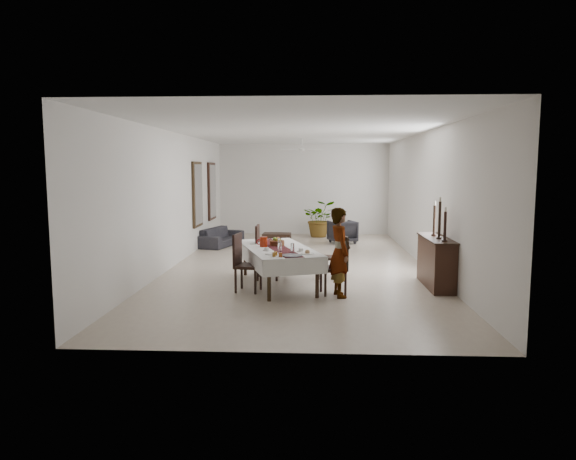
{
  "coord_description": "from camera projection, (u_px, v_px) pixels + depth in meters",
  "views": [
    {
      "loc": [
        0.33,
        -12.28,
        2.33
      ],
      "look_at": [
        -0.19,
        -1.61,
        1.05
      ],
      "focal_mm": 32.0,
      "sensor_mm": 36.0,
      "label": 1
    }
  ],
  "objects": [
    {
      "name": "floor",
      "position": [
        299.0,
        265.0,
        12.47
      ],
      "size": [
        6.0,
        12.0,
        0.0
      ],
      "primitive_type": "cube",
      "color": "#C0AF98",
      "rests_on": "ground"
    },
    {
      "name": "ceiling",
      "position": [
        299.0,
        132.0,
        12.09
      ],
      "size": [
        6.0,
        12.0,
        0.02
      ],
      "primitive_type": "cube",
      "color": "white",
      "rests_on": "wall_back"
    },
    {
      "name": "wall_back",
      "position": [
        304.0,
        189.0,
        18.23
      ],
      "size": [
        6.0,
        0.02,
        3.2
      ],
      "primitive_type": "cube",
      "color": "silver",
      "rests_on": "floor"
    },
    {
      "name": "wall_front",
      "position": [
        286.0,
        228.0,
        6.33
      ],
      "size": [
        6.0,
        0.02,
        3.2
      ],
      "primitive_type": "cube",
      "color": "silver",
      "rests_on": "floor"
    },
    {
      "name": "wall_left",
      "position": [
        175.0,
        199.0,
        12.43
      ],
      "size": [
        0.02,
        12.0,
        3.2
      ],
      "primitive_type": "cube",
      "color": "silver",
      "rests_on": "floor"
    },
    {
      "name": "wall_right",
      "position": [
        426.0,
        200.0,
        12.14
      ],
      "size": [
        0.02,
        12.0,
        3.2
      ],
      "primitive_type": "cube",
      "color": "silver",
      "rests_on": "floor"
    },
    {
      "name": "dining_table_top",
      "position": [
        278.0,
        249.0,
        10.21
      ],
      "size": [
        1.72,
        2.63,
        0.05
      ],
      "primitive_type": "cube",
      "rotation": [
        0.0,
        0.0,
        0.31
      ],
      "color": "black",
      "rests_on": "table_leg_fl"
    },
    {
      "name": "table_leg_fl",
      "position": [
        269.0,
        281.0,
        9.03
      ],
      "size": [
        0.09,
        0.09,
        0.71
      ],
      "primitive_type": "cylinder",
      "rotation": [
        0.0,
        0.0,
        0.31
      ],
      "color": "black",
      "rests_on": "floor"
    },
    {
      "name": "table_leg_fr",
      "position": [
        317.0,
        279.0,
        9.27
      ],
      "size": [
        0.09,
        0.09,
        0.71
      ],
      "primitive_type": "cylinder",
      "rotation": [
        0.0,
        0.0,
        0.31
      ],
      "color": "black",
      "rests_on": "floor"
    },
    {
      "name": "table_leg_bl",
      "position": [
        245.0,
        259.0,
        11.25
      ],
      "size": [
        0.09,
        0.09,
        0.71
      ],
      "primitive_type": "cylinder",
      "rotation": [
        0.0,
        0.0,
        0.31
      ],
      "color": "black",
      "rests_on": "floor"
    },
    {
      "name": "table_leg_br",
      "position": [
        284.0,
        257.0,
        11.48
      ],
      "size": [
        0.09,
        0.09,
        0.71
      ],
      "primitive_type": "cylinder",
      "rotation": [
        0.0,
        0.0,
        0.31
      ],
      "color": "black",
      "rests_on": "floor"
    },
    {
      "name": "tablecloth_top",
      "position": [
        278.0,
        248.0,
        10.21
      ],
      "size": [
        1.95,
        2.86,
        0.01
      ],
      "primitive_type": "cube",
      "rotation": [
        0.0,
        0.0,
        0.31
      ],
      "color": "silver",
      "rests_on": "dining_table_top"
    },
    {
      "name": "tablecloth_drape_left",
      "position": [
        248.0,
        256.0,
        10.07
      ],
      "size": [
        0.82,
        2.49,
        0.3
      ],
      "primitive_type": "cube",
      "rotation": [
        0.0,
        0.0,
        0.31
      ],
      "color": "silver",
      "rests_on": "dining_table_top"
    },
    {
      "name": "tablecloth_drape_right",
      "position": [
        306.0,
        254.0,
        10.38
      ],
      "size": [
        0.82,
        2.49,
        0.3
      ],
      "primitive_type": "cube",
      "rotation": [
        0.0,
        0.0,
        0.31
      ],
      "color": "white",
      "rests_on": "dining_table_top"
    },
    {
      "name": "tablecloth_drape_near",
      "position": [
        296.0,
        267.0,
        8.98
      ],
      "size": [
        1.14,
        0.38,
        0.3
      ],
      "primitive_type": "cube",
      "rotation": [
        0.0,
        0.0,
        0.31
      ],
      "color": "silver",
      "rests_on": "dining_table_top"
    },
    {
      "name": "tablecloth_drape_far",
      "position": [
        263.0,
        246.0,
        11.48
      ],
      "size": [
        1.14,
        0.38,
        0.3
      ],
      "primitive_type": "cube",
      "rotation": [
        0.0,
        0.0,
        0.31
      ],
      "color": "white",
      "rests_on": "dining_table_top"
    },
    {
      "name": "table_runner",
      "position": [
        278.0,
        247.0,
        10.21
      ],
      "size": [
        1.12,
        2.52,
        0.0
      ],
      "primitive_type": "cube",
      "rotation": [
        0.0,
        0.0,
        0.31
      ],
      "color": "#5A191D",
      "rests_on": "tablecloth_top"
    },
    {
      "name": "red_pitcher",
      "position": [
        264.0,
        242.0,
        10.28
      ],
      "size": [
        0.19,
        0.19,
        0.2
      ],
      "primitive_type": "cylinder",
      "rotation": [
        0.0,
        0.0,
        0.31
      ],
      "color": "#99210B",
      "rests_on": "tablecloth_top"
    },
    {
      "name": "pitcher_handle",
      "position": [
        259.0,
        242.0,
        10.25
      ],
      "size": [
        0.12,
        0.06,
        0.12
      ],
      "primitive_type": "torus",
      "rotation": [
        1.57,
        0.0,
        0.31
      ],
      "color": "maroon",
      "rests_on": "red_pitcher"
    },
    {
      "name": "wine_glass_near",
      "position": [
        292.0,
        248.0,
        9.6
      ],
      "size": [
        0.07,
        0.07,
        0.17
      ],
      "primitive_type": "cylinder",
      "color": "white",
      "rests_on": "tablecloth_top"
    },
    {
      "name": "wine_glass_mid",
      "position": [
        280.0,
        247.0,
        9.64
      ],
      "size": [
        0.07,
        0.07,
        0.17
      ],
      "primitive_type": "cylinder",
      "color": "white",
      "rests_on": "tablecloth_top"
    },
    {
      "name": "wine_glass_far",
      "position": [
        279.0,
        243.0,
        10.26
      ],
      "size": [
        0.07,
        0.07,
        0.17
      ],
      "primitive_type": "cylinder",
      "color": "white",
      "rests_on": "tablecloth_top"
    },
    {
      "name": "teacup_right",
      "position": [
        301.0,
        250.0,
        9.7
      ],
      "size": [
        0.09,
        0.09,
        0.06
      ],
      "primitive_type": "cylinder",
      "color": "silver",
      "rests_on": "saucer_right"
    },
    {
      "name": "saucer_right",
      "position": [
        301.0,
        251.0,
        9.7
      ],
      "size": [
        0.15,
        0.15,
        0.01
      ],
      "primitive_type": "cylinder",
      "color": "white",
      "rests_on": "tablecloth_top"
    },
    {
      "name": "teacup_left",
      "position": [
        267.0,
        249.0,
        9.79
      ],
      "size": [
        0.09,
        0.09,
        0.06
      ],
      "primitive_type": "cylinder",
      "color": "silver",
      "rests_on": "saucer_left"
    },
    {
      "name": "saucer_left",
      "position": [
        267.0,
        250.0,
        9.79
      ],
      "size": [
        0.15,
        0.15,
        0.01
      ],
      "primitive_type": "cylinder",
      "color": "silver",
      "rests_on": "tablecloth_top"
    },
    {
      "name": "plate_near_right",
      "position": [
        307.0,
        254.0,
        9.42
      ],
      "size": [
        0.24,
        0.24,
        0.02
      ],
      "primitive_type": "cylinder",
      "color": "white",
      "rests_on": "tablecloth_top"
    },
    {
      "name": "bread_near_right",
      "position": [
        307.0,
        252.0,
        9.42
      ],
      "size": [
        0.09,
        0.09,
        0.09
      ],
      "primitive_type": "sphere",
      "color": "tan",
      "rests_on": "plate_near_right"
    },
    {
      "name": "plate_near_left",
      "position": [
        272.0,
        254.0,
        9.4
      ],
      "size": [
        0.24,
        0.24,
        0.02
      ],
      "primitive_type": "cylinder",
      "color": "white",
      "rests_on": "tablecloth_top"
    },
    {
      "name": "plate_far_left",
      "position": [
        256.0,
        244.0,
        10.66
      ],
      "size": [
        0.24,
        0.24,
        0.02
      ],
      "primitive_type": "cylinder",
      "color": "silver",
      "rests_on": "tablecloth_top"
    },
    {
      "name": "serving_tray",
      "position": [
        292.0,
        256.0,
        9.19
      ],
      "size": [
        0.37,
        0.37,
        0.02
      ],
      "primitive_type": "cylinder",
      "color": "#404045",
      "rests_on": "tablecloth_top"
    },
    {
      "name": "jam_jar_a",
      "position": [
        280.0,
        255.0,
        9.1
      ],
      "size": [
        0.06,
        0.06,
        0.08
      ],
      "primitive_type": "cylinder",
      "color": "brown",
      "rests_on": "tablecloth_top"
    },
    {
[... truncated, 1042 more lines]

